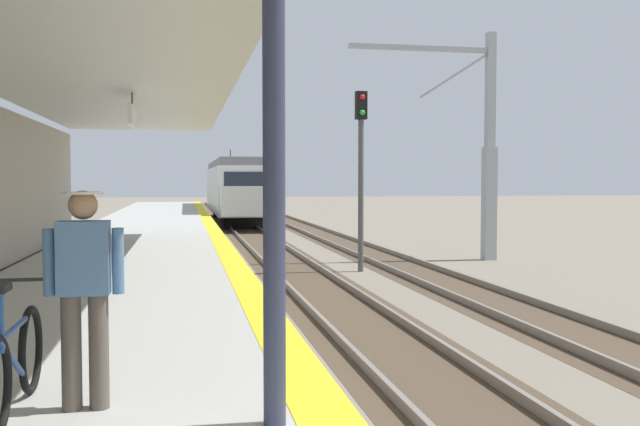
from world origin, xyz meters
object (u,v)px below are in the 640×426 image
(approaching_train, at_px, (235,188))
(commuter_person, at_px, (84,287))
(catenary_pylon_far_side, at_px, (481,151))
(bicycle_beside_commuter, at_px, (15,363))
(rail_signal_post, at_px, (361,161))

(approaching_train, relative_size, commuter_person, 11.74)
(approaching_train, xyz_separation_m, catenary_pylon_far_side, (6.47, -22.97, 1.43))
(commuter_person, height_order, bicycle_beside_commuter, commuter_person)
(commuter_person, height_order, catenary_pylon_far_side, catenary_pylon_far_side)
(approaching_train, bearing_deg, rail_signal_post, -85.79)
(bicycle_beside_commuter, xyz_separation_m, rail_signal_post, (6.27, 14.26, 1.90))
(commuter_person, relative_size, rail_signal_post, 0.32)
(rail_signal_post, bearing_deg, catenary_pylon_far_side, 24.56)
(bicycle_beside_commuter, bearing_deg, approaching_train, 83.59)
(approaching_train, height_order, catenary_pylon_far_side, catenary_pylon_far_side)
(approaching_train, relative_size, bicycle_beside_commuter, 10.77)
(approaching_train, bearing_deg, commuter_person, -95.71)
(approaching_train, height_order, commuter_person, approaching_train)
(approaching_train, distance_m, commuter_person, 39.49)
(bicycle_beside_commuter, height_order, rail_signal_post, rail_signal_post)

